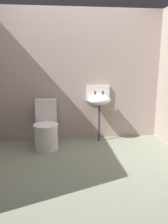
# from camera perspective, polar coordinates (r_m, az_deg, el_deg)

# --- Properties ---
(ground_plane) EXTENTS (3.35, 2.60, 0.08)m
(ground_plane) POSITION_cam_1_polar(r_m,az_deg,el_deg) (3.29, 0.60, -13.76)
(ground_plane) COLOR gray
(wall_back) EXTENTS (3.35, 0.10, 2.29)m
(wall_back) POSITION_cam_1_polar(r_m,az_deg,el_deg) (4.09, -1.52, 8.95)
(wall_back) COLOR #A59088
(wall_back) RESTS_ON ground
(toilet_near_wall) EXTENTS (0.40, 0.59, 0.78)m
(toilet_near_wall) POSITION_cam_1_polar(r_m,az_deg,el_deg) (3.83, -9.46, -4.10)
(toilet_near_wall) COLOR white
(toilet_near_wall) RESTS_ON ground
(sink) EXTENTS (0.42, 0.35, 0.99)m
(sink) POSITION_cam_1_polar(r_m,az_deg,el_deg) (3.98, 3.82, 3.13)
(sink) COLOR #3C303F
(sink) RESTS_ON ground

